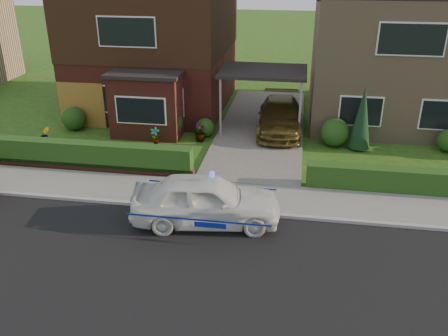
# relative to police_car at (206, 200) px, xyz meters

# --- Properties ---
(ground) EXTENTS (120.00, 120.00, 0.00)m
(ground) POSITION_rel_police_car_xyz_m (0.92, -2.40, -0.76)
(ground) COLOR #284C14
(ground) RESTS_ON ground
(road) EXTENTS (60.00, 6.00, 0.02)m
(road) POSITION_rel_police_car_xyz_m (0.92, -2.40, -0.76)
(road) COLOR black
(road) RESTS_ON ground
(kerb) EXTENTS (60.00, 0.16, 0.12)m
(kerb) POSITION_rel_police_car_xyz_m (0.92, 0.65, -0.70)
(kerb) COLOR #9E9993
(kerb) RESTS_ON ground
(sidewalk) EXTENTS (60.00, 2.00, 0.10)m
(sidewalk) POSITION_rel_police_car_xyz_m (0.92, 1.70, -0.71)
(sidewalk) COLOR slate
(sidewalk) RESTS_ON ground
(driveway) EXTENTS (3.80, 12.00, 0.12)m
(driveway) POSITION_rel_police_car_xyz_m (0.92, 8.60, -0.70)
(driveway) COLOR #666059
(driveway) RESTS_ON ground
(house_left) EXTENTS (7.50, 9.53, 7.25)m
(house_left) POSITION_rel_police_car_xyz_m (-4.86, 11.50, 3.05)
(house_left) COLOR maroon
(house_left) RESTS_ON ground
(house_right) EXTENTS (7.50, 8.06, 7.25)m
(house_right) POSITION_rel_police_car_xyz_m (6.72, 11.59, 2.90)
(house_right) COLOR tan
(house_right) RESTS_ON ground
(carport_link) EXTENTS (3.80, 3.00, 2.77)m
(carport_link) POSITION_rel_police_car_xyz_m (0.92, 8.55, 1.90)
(carport_link) COLOR black
(carport_link) RESTS_ON ground
(garage_door) EXTENTS (2.20, 0.10, 2.10)m
(garage_door) POSITION_rel_police_car_xyz_m (-7.32, 7.56, 0.29)
(garage_door) COLOR brown
(garage_door) RESTS_ON ground
(dwarf_wall) EXTENTS (7.70, 0.25, 0.36)m
(dwarf_wall) POSITION_rel_police_car_xyz_m (-4.88, 2.90, -0.58)
(dwarf_wall) COLOR maroon
(dwarf_wall) RESTS_ON ground
(hedge_left) EXTENTS (7.50, 0.55, 0.90)m
(hedge_left) POSITION_rel_police_car_xyz_m (-4.88, 3.05, -0.76)
(hedge_left) COLOR #153D13
(hedge_left) RESTS_ON ground
(hedge_right) EXTENTS (7.50, 0.55, 0.80)m
(hedge_right) POSITION_rel_police_car_xyz_m (6.72, 2.95, -0.76)
(hedge_right) COLOR #153D13
(hedge_right) RESTS_ON ground
(shrub_left_far) EXTENTS (1.08, 1.08, 1.08)m
(shrub_left_far) POSITION_rel_police_car_xyz_m (-7.58, 7.10, -0.22)
(shrub_left_far) COLOR #153D13
(shrub_left_far) RESTS_ON ground
(shrub_left_mid) EXTENTS (1.32, 1.32, 1.32)m
(shrub_left_mid) POSITION_rel_police_car_xyz_m (-3.08, 6.90, -0.10)
(shrub_left_mid) COLOR #153D13
(shrub_left_mid) RESTS_ON ground
(shrub_left_near) EXTENTS (0.84, 0.84, 0.84)m
(shrub_left_near) POSITION_rel_police_car_xyz_m (-1.48, 7.20, -0.34)
(shrub_left_near) COLOR #153D13
(shrub_left_near) RESTS_ON ground
(shrub_right_near) EXTENTS (1.20, 1.20, 1.20)m
(shrub_right_near) POSITION_rel_police_car_xyz_m (4.12, 7.00, -0.16)
(shrub_right_near) COLOR #153D13
(shrub_right_near) RESTS_ON ground
(conifer_a) EXTENTS (0.90, 0.90, 2.60)m
(conifer_a) POSITION_rel_police_car_xyz_m (5.12, 6.80, 0.54)
(conifer_a) COLOR black
(conifer_a) RESTS_ON ground
(police_car) EXTENTS (4.09, 4.65, 1.68)m
(police_car) POSITION_rel_police_car_xyz_m (0.00, 0.00, 0.00)
(police_car) COLOR silver
(police_car) RESTS_ON ground
(driveway_car) EXTENTS (2.07, 4.77, 1.37)m
(driveway_car) POSITION_rel_police_car_xyz_m (1.76, 8.19, 0.05)
(driveway_car) COLOR brown
(driveway_car) RESTS_ON driveway
(potted_plant_a) EXTENTS (0.41, 0.28, 0.78)m
(potted_plant_a) POSITION_rel_police_car_xyz_m (-3.35, 5.82, -0.37)
(potted_plant_a) COLOR gray
(potted_plant_a) RESTS_ON ground
(potted_plant_b) EXTENTS (0.51, 0.51, 0.73)m
(potted_plant_b) POSITION_rel_police_car_xyz_m (-8.08, 5.33, -0.39)
(potted_plant_b) COLOR gray
(potted_plant_b) RESTS_ON ground
(potted_plant_c) EXTENTS (0.55, 0.55, 0.83)m
(potted_plant_c) POSITION_rel_police_car_xyz_m (-1.58, 6.60, -0.35)
(potted_plant_c) COLOR gray
(potted_plant_c) RESTS_ON ground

